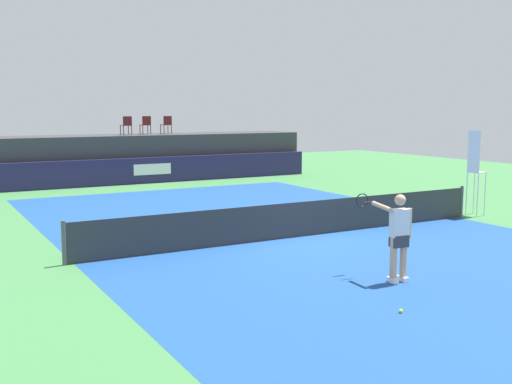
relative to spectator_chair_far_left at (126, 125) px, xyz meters
The scene contains 13 objects.
ground_plane 12.31m from the spectator_chair_far_left, 90.08° to the right, with size 48.00×48.00×0.00m, color #3D7A42.
court_inner 15.25m from the spectator_chair_far_left, 90.06° to the right, with size 12.00×22.00×0.00m, color #1C478C.
sponsor_wall 2.58m from the spectator_chair_far_left, 90.52° to the right, with size 18.00×0.22×1.20m.
spectator_platform 1.62m from the spectator_chair_far_left, 93.30° to the left, with size 18.00×2.80×2.20m, color #38383D.
spectator_chair_far_left is the anchor object (origin of this frame).
spectator_chair_left 1.11m from the spectator_chair_far_left, 15.86° to the left, with size 0.45×0.45×0.89m.
spectator_chair_center 2.10m from the spectator_chair_far_left, ahead, with size 0.47×0.47×0.89m.
umpire_chair 16.50m from the spectator_chair_far_left, 65.92° to the right, with size 0.49×0.49×2.76m.
tennis_net 15.18m from the spectator_chair_far_left, 90.06° to the right, with size 12.40×0.02×0.95m, color #2D2D2D.
net_post_near 16.40m from the spectator_chair_far_left, 112.49° to the right, with size 0.10×0.10×1.00m, color #4C4C51.
net_post_far 16.38m from the spectator_chair_far_left, 67.61° to the right, with size 0.10×0.10×1.00m, color #4C4C51.
tennis_player 19.71m from the spectator_chair_far_left, 92.06° to the right, with size 0.60×1.18×1.77m.
tennis_ball 21.36m from the spectator_chair_far_left, 95.30° to the right, with size 0.07×0.07×0.07m, color #D8EA33.
Camera 1 is at (-8.98, -13.61, 3.43)m, focal length 42.97 mm.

